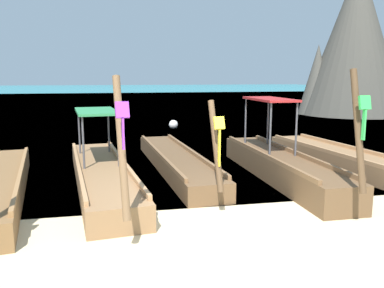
{
  "coord_description": "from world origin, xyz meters",
  "views": [
    {
      "loc": [
        -1.99,
        -6.55,
        2.64
      ],
      "look_at": [
        0.0,
        3.02,
        0.98
      ],
      "focal_mm": 37.2,
      "sensor_mm": 36.0,
      "label": 1
    }
  ],
  "objects_px": {
    "longtail_boat_yellow_ribbon": "(176,161)",
    "karst_rock": "(353,41)",
    "longtail_boat_orange_ribbon": "(337,158)",
    "mooring_buoy_near": "(173,125)",
    "longtail_boat_green_ribbon": "(280,164)",
    "longtail_boat_violet_ribbon": "(102,173)"
  },
  "relations": [
    {
      "from": "longtail_boat_yellow_ribbon",
      "to": "karst_rock",
      "type": "relative_size",
      "value": 0.72
    },
    {
      "from": "longtail_boat_yellow_ribbon",
      "to": "karst_rock",
      "type": "bearing_deg",
      "value": 43.92
    },
    {
      "from": "karst_rock",
      "to": "longtail_boat_orange_ribbon",
      "type": "bearing_deg",
      "value": -124.07
    },
    {
      "from": "longtail_boat_yellow_ribbon",
      "to": "mooring_buoy_near",
      "type": "bearing_deg",
      "value": 81.26
    },
    {
      "from": "karst_rock",
      "to": "mooring_buoy_near",
      "type": "xyz_separation_m",
      "value": [
        -13.38,
        -5.36,
        -4.82
      ]
    },
    {
      "from": "longtail_boat_green_ribbon",
      "to": "longtail_boat_yellow_ribbon",
      "type": "bearing_deg",
      "value": 148.31
    },
    {
      "from": "longtail_boat_violet_ribbon",
      "to": "longtail_boat_green_ribbon",
      "type": "distance_m",
      "value": 4.55
    },
    {
      "from": "longtail_boat_green_ribbon",
      "to": "mooring_buoy_near",
      "type": "distance_m",
      "value": 10.44
    },
    {
      "from": "longtail_boat_violet_ribbon",
      "to": "longtail_boat_orange_ribbon",
      "type": "bearing_deg",
      "value": 6.29
    },
    {
      "from": "longtail_boat_green_ribbon",
      "to": "mooring_buoy_near",
      "type": "xyz_separation_m",
      "value": [
        -1.14,
        10.38,
        -0.14
      ]
    },
    {
      "from": "mooring_buoy_near",
      "to": "longtail_boat_violet_ribbon",
      "type": "bearing_deg",
      "value": -108.53
    },
    {
      "from": "mooring_buoy_near",
      "to": "karst_rock",
      "type": "bearing_deg",
      "value": 21.82
    },
    {
      "from": "longtail_boat_green_ribbon",
      "to": "karst_rock",
      "type": "distance_m",
      "value": 20.47
    },
    {
      "from": "longtail_boat_green_ribbon",
      "to": "longtail_boat_orange_ribbon",
      "type": "relative_size",
      "value": 1.05
    },
    {
      "from": "longtail_boat_violet_ribbon",
      "to": "longtail_boat_green_ribbon",
      "type": "xyz_separation_m",
      "value": [
        4.54,
        -0.23,
        0.06
      ]
    },
    {
      "from": "longtail_boat_green_ribbon",
      "to": "longtail_boat_orange_ribbon",
      "type": "distance_m",
      "value": 2.46
    },
    {
      "from": "longtail_boat_orange_ribbon",
      "to": "karst_rock",
      "type": "relative_size",
      "value": 0.61
    },
    {
      "from": "longtail_boat_violet_ribbon",
      "to": "longtail_boat_green_ribbon",
      "type": "height_order",
      "value": "longtail_boat_green_ribbon"
    },
    {
      "from": "longtail_boat_green_ribbon",
      "to": "longtail_boat_orange_ribbon",
      "type": "bearing_deg",
      "value": 23.37
    },
    {
      "from": "longtail_boat_violet_ribbon",
      "to": "mooring_buoy_near",
      "type": "height_order",
      "value": "longtail_boat_violet_ribbon"
    },
    {
      "from": "longtail_boat_orange_ribbon",
      "to": "mooring_buoy_near",
      "type": "distance_m",
      "value": 10.0
    },
    {
      "from": "longtail_boat_yellow_ribbon",
      "to": "longtail_boat_orange_ribbon",
      "type": "height_order",
      "value": "longtail_boat_orange_ribbon"
    }
  ]
}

